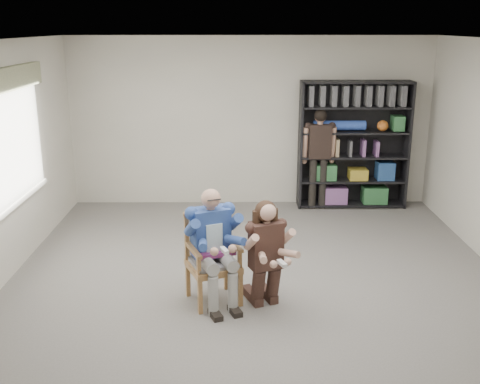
{
  "coord_description": "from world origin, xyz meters",
  "views": [
    {
      "loc": [
        -0.26,
        -5.79,
        2.96
      ],
      "look_at": [
        -0.2,
        0.6,
        1.05
      ],
      "focal_mm": 42.0,
      "sensor_mm": 36.0,
      "label": 1
    }
  ],
  "objects_px": {
    "seated_man": "(213,246)",
    "bookshelf": "(353,145)",
    "armchair": "(213,259)",
    "standing_man": "(319,160)",
    "kneeling_woman": "(267,255)"
  },
  "relations": [
    {
      "from": "seated_man",
      "to": "kneeling_woman",
      "type": "height_order",
      "value": "seated_man"
    },
    {
      "from": "seated_man",
      "to": "bookshelf",
      "type": "relative_size",
      "value": 0.62
    },
    {
      "from": "kneeling_woman",
      "to": "bookshelf",
      "type": "height_order",
      "value": "bookshelf"
    },
    {
      "from": "bookshelf",
      "to": "armchair",
      "type": "bearing_deg",
      "value": -122.81
    },
    {
      "from": "kneeling_woman",
      "to": "standing_man",
      "type": "bearing_deg",
      "value": 51.64
    },
    {
      "from": "armchair",
      "to": "seated_man",
      "type": "distance_m",
      "value": 0.15
    },
    {
      "from": "armchair",
      "to": "standing_man",
      "type": "bearing_deg",
      "value": 42.38
    },
    {
      "from": "seated_man",
      "to": "bookshelf",
      "type": "bearing_deg",
      "value": 35.69
    },
    {
      "from": "seated_man",
      "to": "kneeling_woman",
      "type": "relative_size",
      "value": 1.09
    },
    {
      "from": "armchair",
      "to": "seated_man",
      "type": "height_order",
      "value": "seated_man"
    },
    {
      "from": "bookshelf",
      "to": "standing_man",
      "type": "distance_m",
      "value": 0.63
    },
    {
      "from": "kneeling_woman",
      "to": "seated_man",
      "type": "bearing_deg",
      "value": 146.81
    },
    {
      "from": "armchair",
      "to": "standing_man",
      "type": "relative_size",
      "value": 0.6
    },
    {
      "from": "armchair",
      "to": "kneeling_woman",
      "type": "xyz_separation_m",
      "value": [
        0.58,
        -0.12,
        0.1
      ]
    },
    {
      "from": "kneeling_woman",
      "to": "bookshelf",
      "type": "distance_m",
      "value": 3.91
    }
  ]
}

